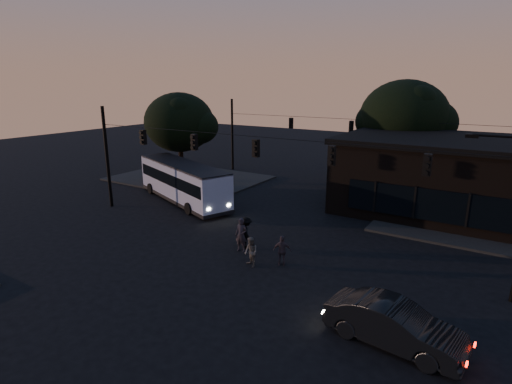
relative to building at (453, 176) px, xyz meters
The scene contains 14 objects.
ground 18.53m from the building, 119.40° to the right, with size 120.00×120.00×0.00m, color black.
sidewalk_far_right 4.45m from the building, 33.35° to the right, with size 14.00×10.00×0.15m, color black.
sidewalk_far_left 23.23m from the building, behind, with size 14.00×10.00×0.15m, color black.
building is the anchor object (origin of this frame).
tree_behind 8.57m from the building, 129.68° to the left, with size 7.60×7.60×9.43m.
tree_left 23.37m from the building, behind, with size 6.40×6.40×8.30m.
signal_rig_near 15.08m from the building, 126.93° to the right, with size 26.24×0.30×7.50m.
signal_rig_far 9.97m from the building, 155.90° to the left, with size 26.24×0.30×7.50m.
bus 19.95m from the building, 156.14° to the right, with size 11.05×6.35×3.06m.
car 17.79m from the building, 88.83° to the right, with size 1.69×4.84×1.60m, color black.
pedestrian_a 16.43m from the building, 122.92° to the right, with size 0.70×0.46×1.91m, color black.
pedestrian_b 16.87m from the building, 116.12° to the right, with size 0.76×0.59×1.56m, color #4E4B47.
pedestrian_c 15.48m from the building, 113.33° to the right, with size 0.94×0.39×1.61m, color #332A31.
pedestrian_d 16.01m from the building, 123.89° to the right, with size 1.19×0.68×1.84m, color black.
Camera 1 is at (11.78, -14.83, 9.06)m, focal length 28.00 mm.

